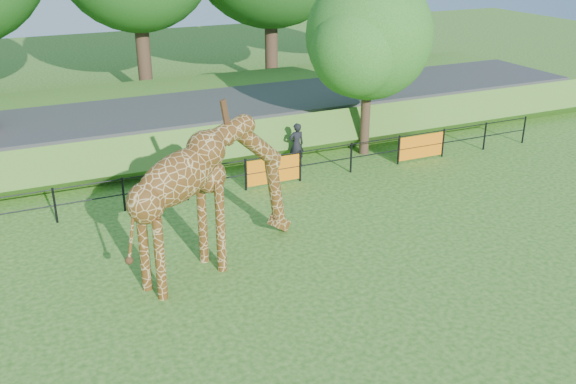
# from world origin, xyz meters

# --- Properties ---
(ground) EXTENTS (90.00, 90.00, 0.00)m
(ground) POSITION_xyz_m (0.00, 0.00, 0.00)
(ground) COLOR #235214
(ground) RESTS_ON ground
(giraffe) EXTENTS (5.28, 2.97, 3.80)m
(giraffe) POSITION_xyz_m (-0.49, 3.64, 1.90)
(giraffe) COLOR #563311
(giraffe) RESTS_ON ground
(perimeter_fence) EXTENTS (28.07, 0.10, 1.10)m
(perimeter_fence) POSITION_xyz_m (0.00, 8.00, 0.55)
(perimeter_fence) COLOR black
(perimeter_fence) RESTS_ON ground
(embankment) EXTENTS (40.00, 9.00, 1.30)m
(embankment) POSITION_xyz_m (0.00, 15.50, 0.65)
(embankment) COLOR #235214
(embankment) RESTS_ON ground
(road) EXTENTS (40.00, 5.00, 0.12)m
(road) POSITION_xyz_m (0.00, 14.00, 1.36)
(road) COLOR #313234
(road) RESTS_ON embankment
(visitor) EXTENTS (0.58, 0.38, 1.60)m
(visitor) POSITION_xyz_m (4.56, 9.47, 0.80)
(visitor) COLOR black
(visitor) RESTS_ON ground
(tree_east) EXTENTS (5.40, 4.71, 6.76)m
(tree_east) POSITION_xyz_m (7.60, 9.63, 4.28)
(tree_east) COLOR #382519
(tree_east) RESTS_ON ground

